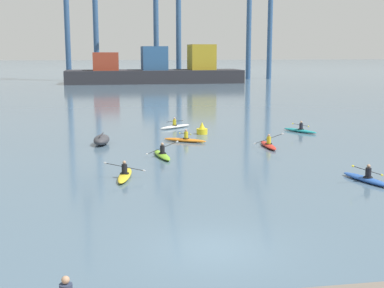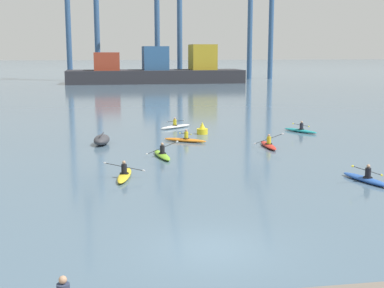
{
  "view_description": "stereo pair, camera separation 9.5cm",
  "coord_description": "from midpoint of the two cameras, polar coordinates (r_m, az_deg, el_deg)",
  "views": [
    {
      "loc": [
        -3.63,
        -16.63,
        6.66
      ],
      "look_at": [
        2.17,
        17.07,
        0.6
      ],
      "focal_mm": 49.03,
      "sensor_mm": 36.0,
      "label": 1
    },
    {
      "loc": [
        -3.54,
        -16.65,
        6.66
      ],
      "look_at": [
        2.17,
        17.07,
        0.6
      ],
      "focal_mm": 49.03,
      "sensor_mm": 36.0,
      "label": 2
    }
  ],
  "objects": [
    {
      "name": "kayak_teal",
      "position": [
        44.67,
        11.63,
        1.49
      ],
      "size": [
        2.2,
        3.25,
        0.95
      ],
      "color": "teal",
      "rests_on": "ground"
    },
    {
      "name": "container_barge",
      "position": [
        112.91,
        -3.93,
        7.98
      ],
      "size": [
        37.16,
        9.63,
        8.12
      ],
      "color": "#28282D",
      "rests_on": "ground"
    },
    {
      "name": "kayak_orange",
      "position": [
        39.07,
        -0.84,
        0.49
      ],
      "size": [
        3.19,
        2.33,
        0.95
      ],
      "color": "orange",
      "rests_on": "ground"
    },
    {
      "name": "capsized_dinghy",
      "position": [
        38.46,
        -9.88,
        0.46
      ],
      "size": [
        1.46,
        2.73,
        0.76
      ],
      "color": "#38383D",
      "rests_on": "ground"
    },
    {
      "name": "gantry_crane_east",
      "position": [
        130.37,
        7.44,
        15.06
      ],
      "size": [
        6.49,
        16.75,
        39.34
      ],
      "color": "#335684",
      "rests_on": "ground"
    },
    {
      "name": "kayak_red",
      "position": [
        37.26,
        8.23,
        -0.08
      ],
      "size": [
        2.2,
        3.42,
        1.02
      ],
      "color": "red",
      "rests_on": "ground"
    },
    {
      "name": "kayak_white",
      "position": [
        46.11,
        -1.9,
        1.96
      ],
      "size": [
        3.13,
        2.44,
        0.95
      ],
      "color": "silver",
      "rests_on": "ground"
    },
    {
      "name": "ground_plane",
      "position": [
        18.28,
        2.28,
        -11.33
      ],
      "size": [
        800.0,
        800.0,
        0.0
      ],
      "primitive_type": "plane",
      "color": "slate"
    },
    {
      "name": "kayak_lime",
      "position": [
        33.47,
        -3.35,
        -1.14
      ],
      "size": [
        2.17,
        3.45,
        1.04
      ],
      "color": "#7ABC2D",
      "rests_on": "ground"
    },
    {
      "name": "kayak_blue",
      "position": [
        28.57,
        18.38,
        -3.6
      ],
      "size": [
        2.13,
        3.44,
        1.02
      ],
      "color": "#2856B2",
      "rests_on": "ground"
    },
    {
      "name": "channel_buoy",
      "position": [
        42.71,
        1.03,
        1.56
      ],
      "size": [
        0.9,
        0.9,
        1.0
      ],
      "color": "yellow",
      "rests_on": "ground"
    },
    {
      "name": "kayak_yellow",
      "position": [
        28.21,
        -7.42,
        -3.33
      ],
      "size": [
        2.23,
        3.45,
        0.95
      ],
      "color": "yellow",
      "rests_on": "ground"
    }
  ]
}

